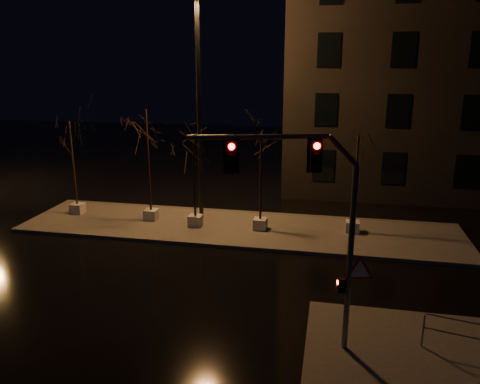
# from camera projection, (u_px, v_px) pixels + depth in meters

# --- Properties ---
(ground) EXTENTS (90.00, 90.00, 0.00)m
(ground) POSITION_uv_depth(u_px,v_px,m) (207.00, 282.00, 17.96)
(ground) COLOR black
(ground) RESTS_ON ground
(median) EXTENTS (22.00, 5.00, 0.15)m
(median) POSITION_uv_depth(u_px,v_px,m) (238.00, 228.00, 23.61)
(median) COLOR #4D4B45
(median) RESTS_ON ground
(sidewalk_corner) EXTENTS (7.00, 5.00, 0.15)m
(sidewalk_corner) POSITION_uv_depth(u_px,v_px,m) (430.00, 358.00, 13.21)
(sidewalk_corner) COLOR #4D4B45
(sidewalk_corner) RESTS_ON ground
(tree_0) EXTENTS (1.80, 1.80, 5.18)m
(tree_0) POSITION_uv_depth(u_px,v_px,m) (71.00, 142.00, 24.64)
(tree_0) COLOR beige
(tree_0) RESTS_ON median
(tree_1) EXTENTS (1.80, 1.80, 5.90)m
(tree_1) POSITION_uv_depth(u_px,v_px,m) (147.00, 135.00, 23.45)
(tree_1) COLOR beige
(tree_1) RESTS_ON median
(tree_2) EXTENTS (1.80, 1.80, 4.68)m
(tree_2) POSITION_uv_depth(u_px,v_px,m) (194.00, 157.00, 22.76)
(tree_2) COLOR beige
(tree_2) RESTS_ON median
(tree_3) EXTENTS (1.80, 1.80, 4.92)m
(tree_3) POSITION_uv_depth(u_px,v_px,m) (261.00, 155.00, 22.25)
(tree_3) COLOR beige
(tree_3) RESTS_ON median
(tree_4) EXTENTS (1.80, 1.80, 4.84)m
(tree_4) POSITION_uv_depth(u_px,v_px,m) (357.00, 158.00, 21.87)
(tree_4) COLOR beige
(tree_4) RESTS_ON median
(traffic_signal_mast) EXTENTS (4.99, 1.28, 6.25)m
(traffic_signal_mast) POSITION_uv_depth(u_px,v_px,m) (316.00, 214.00, 12.46)
(traffic_signal_mast) COLOR slate
(traffic_signal_mast) RESTS_ON sidewalk_corner
(streetlight_main) EXTENTS (2.80, 0.62, 11.19)m
(streetlight_main) POSITION_uv_depth(u_px,v_px,m) (199.00, 95.00, 23.07)
(streetlight_main) COLOR black
(streetlight_main) RESTS_ON median
(guard_rail_a) EXTENTS (2.45, 0.61, 1.09)m
(guard_rail_a) POSITION_uv_depth(u_px,v_px,m) (471.00, 334.00, 12.99)
(guard_rail_a) COLOR slate
(guard_rail_a) RESTS_ON sidewalk_corner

